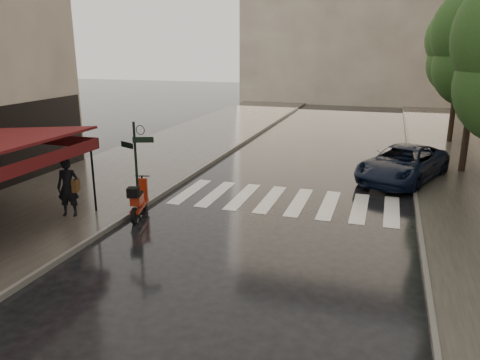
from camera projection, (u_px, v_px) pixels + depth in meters
The scene contains 12 objects.
ground at pixel (123, 259), 12.14m from camera, with size 120.00×120.00×0.00m, color black.
sidewalk_near at pixel (169, 151), 24.43m from camera, with size 6.00×60.00×0.12m, color #38332D.
sidewalk_far at pixel (480, 173), 20.13m from camera, with size 5.50×60.00×0.12m, color #38332D.
curb_near at pixel (224, 155), 23.54m from camera, with size 0.12×60.00×0.16m, color #595651.
curb_far at pixel (411, 168), 20.94m from camera, with size 0.12×60.00×0.16m, color #595651.
crosswalk at pixel (285, 200), 16.77m from camera, with size 7.85×3.20×0.01m.
signpost at pixel (136, 162), 14.74m from camera, with size 1.17×0.29×3.10m.
tree_mid at pixel (479, 40), 18.82m from camera, with size 3.80×3.80×8.34m.
tree_far at pixel (461, 44), 25.22m from camera, with size 3.80×3.80×8.16m.
pedestrian_with_umbrella at pixel (66, 164), 14.51m from camera, with size 1.38×1.39×2.56m.
scooter at pixel (138, 200), 15.05m from camera, with size 0.78×1.79×1.20m.
parked_car at pixel (403, 164), 19.05m from camera, with size 2.39×5.19×1.44m, color black.
Camera 1 is at (6.28, -9.66, 5.33)m, focal length 35.00 mm.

